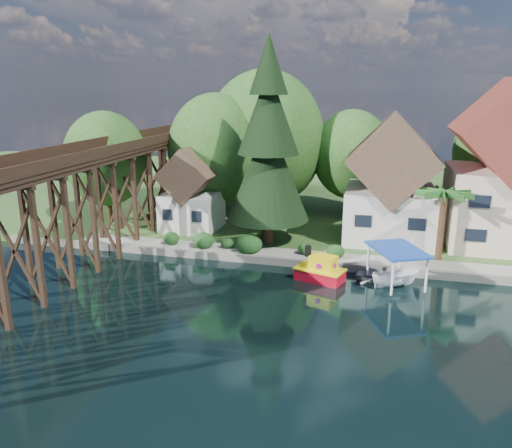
# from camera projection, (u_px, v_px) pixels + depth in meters

# --- Properties ---
(ground) EXTENTS (140.00, 140.00, 0.00)m
(ground) POSITION_uv_depth(u_px,v_px,m) (273.00, 309.00, 31.57)
(ground) COLOR black
(ground) RESTS_ON ground
(bank) EXTENTS (140.00, 52.00, 0.50)m
(bank) POSITION_uv_depth(u_px,v_px,m) (330.00, 195.00, 63.26)
(bank) COLOR #2A4B1E
(bank) RESTS_ON ground
(seawall) EXTENTS (60.00, 0.40, 0.62)m
(seawall) POSITION_uv_depth(u_px,v_px,m) (347.00, 267.00, 38.01)
(seawall) COLOR slate
(seawall) RESTS_ON ground
(promenade) EXTENTS (50.00, 2.60, 0.06)m
(promenade) POSITION_uv_depth(u_px,v_px,m) (374.00, 261.00, 38.70)
(promenade) COLOR gray
(promenade) RESTS_ON bank
(trestle_bridge) EXTENTS (4.12, 44.18, 9.30)m
(trestle_bridge) POSITION_uv_depth(u_px,v_px,m) (87.00, 197.00, 38.73)
(trestle_bridge) COLOR black
(trestle_bridge) RESTS_ON ground
(house_left) EXTENTS (7.64, 8.64, 11.02)m
(house_left) POSITION_uv_depth(u_px,v_px,m) (391.00, 187.00, 43.48)
(house_left) COLOR beige
(house_left) RESTS_ON bank
(house_center) EXTENTS (8.65, 9.18, 13.89)m
(house_center) POSITION_uv_depth(u_px,v_px,m) (504.00, 176.00, 41.49)
(house_center) COLOR beige
(house_center) RESTS_ON bank
(shed) EXTENTS (5.09, 5.40, 7.85)m
(shed) POSITION_uv_depth(u_px,v_px,m) (192.00, 194.00, 46.68)
(shed) COLOR beige
(shed) RESTS_ON bank
(bg_trees) EXTENTS (49.90, 13.30, 10.57)m
(bg_trees) POSITION_uv_depth(u_px,v_px,m) (329.00, 153.00, 49.23)
(bg_trees) COLOR #382314
(bg_trees) RESTS_ON bank
(shrubs) EXTENTS (15.76, 2.47, 1.70)m
(shrubs) POSITION_uv_depth(u_px,v_px,m) (243.00, 242.00, 40.97)
(shrubs) COLOR #163C15
(shrubs) RESTS_ON bank
(conifer) EXTENTS (7.00, 7.00, 17.22)m
(conifer) POSITION_uv_depth(u_px,v_px,m) (268.00, 147.00, 41.24)
(conifer) COLOR #382314
(conifer) RESTS_ON bank
(palm_tree) EXTENTS (5.43, 5.43, 5.85)m
(palm_tree) POSITION_uv_depth(u_px,v_px,m) (444.00, 196.00, 37.80)
(palm_tree) COLOR #382314
(palm_tree) RESTS_ON bank
(tugboat) EXTENTS (3.89, 2.88, 2.52)m
(tugboat) POSITION_uv_depth(u_px,v_px,m) (321.00, 271.00, 36.05)
(tugboat) COLOR red
(tugboat) RESTS_ON ground
(boat_white_a) EXTENTS (4.24, 3.42, 0.78)m
(boat_white_a) POSITION_uv_depth(u_px,v_px,m) (382.00, 277.00, 35.92)
(boat_white_a) COLOR silver
(boat_white_a) RESTS_ON ground
(boat_canopy) EXTENTS (4.61, 5.25, 2.82)m
(boat_canopy) POSITION_uv_depth(u_px,v_px,m) (396.00, 270.00, 34.83)
(boat_canopy) COLOR white
(boat_canopy) RESTS_ON ground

